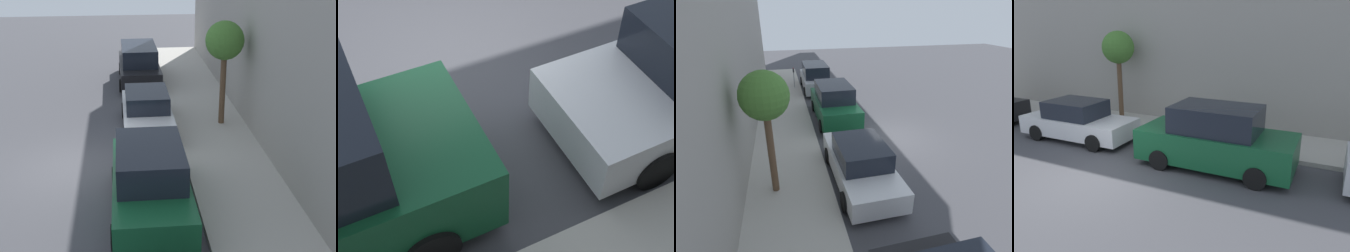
{
  "view_description": "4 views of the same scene",
  "coord_description": "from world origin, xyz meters",
  "views": [
    {
      "loc": [
        1.58,
        -13.68,
        7.05
      ],
      "look_at": [
        3.03,
        0.8,
        1.0
      ],
      "focal_mm": 50.0,
      "sensor_mm": 36.0,
      "label": 1
    },
    {
      "loc": [
        5.68,
        -1.7,
        4.97
      ],
      "look_at": [
        2.43,
        -0.14,
        1.0
      ],
      "focal_mm": 50.0,
      "sensor_mm": 36.0,
      "label": 2
    },
    {
      "loc": [
        4.79,
        10.36,
        5.63
      ],
      "look_at": [
        2.41,
        0.37,
        1.0
      ],
      "focal_mm": 28.0,
      "sensor_mm": 36.0,
      "label": 3
    },
    {
      "loc": [
        -6.87,
        -6.08,
        4.24
      ],
      "look_at": [
        2.79,
        -1.41,
        1.0
      ],
      "focal_mm": 35.0,
      "sensor_mm": 36.0,
      "label": 4
    }
  ],
  "objects": [
    {
      "name": "ground_plane",
      "position": [
        0.0,
        0.0,
        0.0
      ],
      "size": [
        60.0,
        60.0,
        0.0
      ],
      "primitive_type": "plane",
      "color": "#424247"
    }
  ]
}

